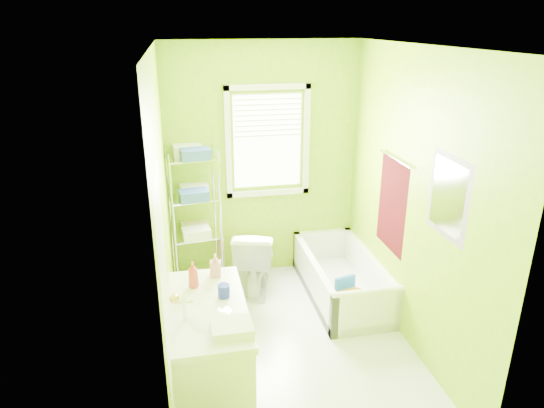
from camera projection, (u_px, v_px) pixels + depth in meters
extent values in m
plane|color=silver|center=(292.00, 343.00, 4.45)|extent=(2.90, 2.90, 0.00)
cube|color=#77A407|center=(263.00, 164.00, 5.32)|extent=(2.10, 0.04, 2.60)
cube|color=#77A407|center=(357.00, 307.00, 2.66)|extent=(2.10, 0.04, 2.60)
cube|color=#77A407|center=(164.00, 221.00, 3.80)|extent=(0.04, 2.90, 2.60)
cube|color=#77A407|center=(412.00, 203.00, 4.18)|extent=(0.04, 2.90, 2.60)
cube|color=white|center=(297.00, 46.00, 3.53)|extent=(2.10, 2.90, 0.04)
cube|color=white|center=(267.00, 141.00, 5.23)|extent=(0.74, 0.01, 1.01)
cube|color=white|center=(268.00, 193.00, 5.42)|extent=(0.92, 0.05, 0.06)
cube|color=white|center=(268.00, 87.00, 5.00)|extent=(0.92, 0.05, 0.06)
cube|color=white|center=(228.00, 144.00, 5.13)|extent=(0.06, 0.05, 1.22)
cube|color=white|center=(306.00, 140.00, 5.29)|extent=(0.06, 0.05, 1.22)
cube|color=white|center=(268.00, 115.00, 5.10)|extent=(0.72, 0.02, 0.50)
cube|color=white|center=(169.00, 327.00, 2.99)|extent=(0.02, 0.80, 2.00)
sphere|color=gold|center=(174.00, 299.00, 3.30)|extent=(0.07, 0.07, 0.07)
cube|color=#3B0609|center=(392.00, 205.00, 4.55)|extent=(0.02, 0.58, 0.90)
cylinder|color=silver|center=(395.00, 159.00, 4.39)|extent=(0.02, 0.62, 0.02)
cube|color=#CC5972|center=(449.00, 197.00, 3.59)|extent=(0.02, 0.54, 0.64)
cube|color=white|center=(448.00, 197.00, 3.58)|extent=(0.01, 0.44, 0.54)
cube|color=white|center=(340.00, 291.00, 5.21)|extent=(0.69, 1.48, 0.10)
cube|color=white|center=(313.00, 279.00, 5.10)|extent=(0.07, 1.48, 0.44)
cube|color=white|center=(369.00, 274.00, 5.21)|extent=(0.07, 1.48, 0.44)
cube|color=white|center=(366.00, 313.00, 4.51)|extent=(0.69, 0.07, 0.44)
cube|color=white|center=(322.00, 248.00, 5.80)|extent=(0.69, 0.07, 0.44)
cylinder|color=white|center=(367.00, 293.00, 4.43)|extent=(0.69, 0.07, 0.07)
cylinder|color=#1352B4|center=(351.00, 300.00, 4.89)|extent=(0.32, 0.32, 0.06)
cylinder|color=gold|center=(351.00, 296.00, 4.87)|extent=(0.30, 0.30, 0.05)
cube|color=#1352B4|center=(345.00, 286.00, 4.96)|extent=(0.23, 0.09, 0.21)
imported|color=white|center=(255.00, 258.00, 5.22)|extent=(0.59, 0.81, 0.74)
cube|color=white|center=(210.00, 356.00, 3.67)|extent=(0.54, 1.08, 0.79)
cube|color=white|center=(207.00, 309.00, 3.52)|extent=(0.57, 1.11, 0.05)
ellipsoid|color=white|center=(211.00, 320.00, 3.39)|extent=(0.37, 0.49, 0.13)
cylinder|color=silver|center=(185.00, 311.00, 3.32)|extent=(0.03, 0.03, 0.16)
cylinder|color=silver|center=(184.00, 302.00, 3.30)|extent=(0.12, 0.02, 0.02)
imported|color=#CD3F3C|center=(193.00, 275.00, 3.72)|extent=(0.08, 0.09, 0.21)
imported|color=#C8818B|center=(215.00, 265.00, 3.89)|extent=(0.10, 0.10, 0.19)
cylinder|color=#172298|center=(224.00, 291.00, 3.61)|extent=(0.09, 0.09, 0.10)
cube|color=white|center=(232.00, 328.00, 3.20)|extent=(0.27, 0.21, 0.07)
cylinder|color=silver|center=(174.00, 227.00, 4.99)|extent=(0.02, 0.02, 1.55)
cylinder|color=silver|center=(170.00, 217.00, 5.26)|extent=(0.02, 0.02, 1.55)
cylinder|color=silver|center=(221.00, 221.00, 5.14)|extent=(0.02, 0.02, 1.55)
cylinder|color=silver|center=(215.00, 211.00, 5.40)|extent=(0.02, 0.02, 1.55)
cube|color=silver|center=(199.00, 271.00, 5.42)|extent=(0.55, 0.38, 0.02)
cube|color=silver|center=(196.00, 236.00, 5.27)|extent=(0.55, 0.38, 0.02)
cube|color=silver|center=(194.00, 198.00, 5.11)|extent=(0.55, 0.38, 0.02)
cube|color=silver|center=(192.00, 158.00, 4.96)|extent=(0.55, 0.38, 0.02)
cube|color=#3256B6|center=(195.00, 154.00, 4.86)|extent=(0.31, 0.23, 0.11)
cube|color=white|center=(187.00, 149.00, 5.03)|extent=(0.31, 0.23, 0.11)
cube|color=#3256B6|center=(194.00, 195.00, 5.00)|extent=(0.31, 0.23, 0.11)
cube|color=white|center=(194.00, 189.00, 5.20)|extent=(0.31, 0.23, 0.11)
cube|color=white|center=(196.00, 233.00, 5.17)|extent=(0.31, 0.23, 0.11)
cube|color=#D9C985|center=(194.00, 226.00, 5.36)|extent=(0.31, 0.23, 0.11)
cube|color=#EDA2B1|center=(220.00, 254.00, 5.44)|extent=(0.06, 0.27, 0.49)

